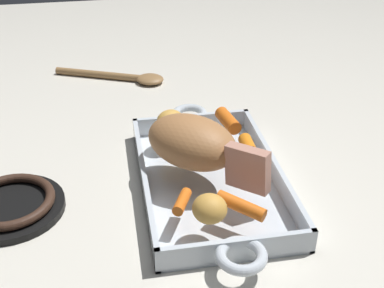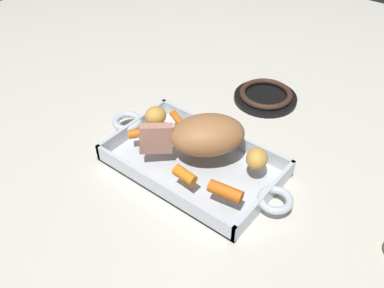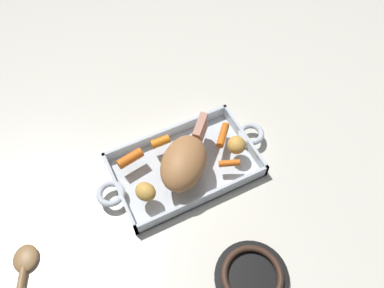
{
  "view_description": "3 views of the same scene",
  "coord_description": "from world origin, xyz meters",
  "px_view_note": "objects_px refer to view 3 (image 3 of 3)",
  "views": [
    {
      "loc": [
        0.62,
        -0.14,
        0.47
      ],
      "look_at": [
        -0.01,
        -0.03,
        0.07
      ],
      "focal_mm": 47.55,
      "sensor_mm": 36.0,
      "label": 1
    },
    {
      "loc": [
        -0.38,
        0.49,
        0.59
      ],
      "look_at": [
        0.01,
        -0.0,
        0.06
      ],
      "focal_mm": 39.93,
      "sensor_mm": 36.0,
      "label": 2
    },
    {
      "loc": [
        -0.19,
        -0.43,
        0.81
      ],
      "look_at": [
        0.03,
        0.01,
        0.07
      ],
      "focal_mm": 36.33,
      "sensor_mm": 36.0,
      "label": 3
    }
  ],
  "objects_px": {
    "baby_carrot_short": "(223,135)",
    "potato_near_roast": "(236,145)",
    "roasting_dish": "(185,166)",
    "baby_carrot_northeast": "(160,142)",
    "baby_carrot_southeast": "(130,158)",
    "potato_corner": "(146,192)",
    "pork_roast": "(184,163)",
    "baby_carrot_center_left": "(229,163)",
    "serving_spoon": "(20,287)",
    "stove_burner_rear": "(252,277)",
    "roast_slice_thin": "(200,131)"
  },
  "relations": [
    {
      "from": "serving_spoon",
      "to": "stove_burner_rear",
      "type": "bearing_deg",
      "value": -91.13
    },
    {
      "from": "baby_carrot_short",
      "to": "potato_corner",
      "type": "distance_m",
      "value": 0.23
    },
    {
      "from": "roast_slice_thin",
      "to": "potato_near_roast",
      "type": "bearing_deg",
      "value": -47.21
    },
    {
      "from": "potato_corner",
      "to": "stove_burner_rear",
      "type": "xyz_separation_m",
      "value": [
        0.12,
        -0.25,
        -0.04
      ]
    },
    {
      "from": "potato_corner",
      "to": "baby_carrot_northeast",
      "type": "bearing_deg",
      "value": 52.92
    },
    {
      "from": "pork_roast",
      "to": "baby_carrot_center_left",
      "type": "relative_size",
      "value": 2.95
    },
    {
      "from": "roasting_dish",
      "to": "baby_carrot_southeast",
      "type": "bearing_deg",
      "value": 154.4
    },
    {
      "from": "baby_carrot_northeast",
      "to": "stove_burner_rear",
      "type": "bearing_deg",
      "value": -83.69
    },
    {
      "from": "baby_carrot_northeast",
      "to": "baby_carrot_southeast",
      "type": "bearing_deg",
      "value": -171.59
    },
    {
      "from": "stove_burner_rear",
      "to": "baby_carrot_southeast",
      "type": "bearing_deg",
      "value": 109.23
    },
    {
      "from": "pork_roast",
      "to": "stove_burner_rear",
      "type": "xyz_separation_m",
      "value": [
        0.02,
        -0.27,
        -0.06
      ]
    },
    {
      "from": "baby_carrot_short",
      "to": "baby_carrot_northeast",
      "type": "bearing_deg",
      "value": 161.26
    },
    {
      "from": "baby_carrot_southeast",
      "to": "serving_spoon",
      "type": "xyz_separation_m",
      "value": [
        -0.3,
        -0.16,
        -0.04
      ]
    },
    {
      "from": "baby_carrot_northeast",
      "to": "potato_corner",
      "type": "height_order",
      "value": "potato_corner"
    },
    {
      "from": "roast_slice_thin",
      "to": "baby_carrot_northeast",
      "type": "relative_size",
      "value": 1.44
    },
    {
      "from": "pork_roast",
      "to": "baby_carrot_southeast",
      "type": "relative_size",
      "value": 2.35
    },
    {
      "from": "baby_carrot_center_left",
      "to": "baby_carrot_short",
      "type": "bearing_deg",
      "value": 71.95
    },
    {
      "from": "baby_carrot_short",
      "to": "potato_near_roast",
      "type": "distance_m",
      "value": 0.05
    },
    {
      "from": "pork_roast",
      "to": "baby_carrot_northeast",
      "type": "relative_size",
      "value": 3.27
    },
    {
      "from": "pork_roast",
      "to": "potato_near_roast",
      "type": "xyz_separation_m",
      "value": [
        0.14,
        -0.0,
        -0.02
      ]
    },
    {
      "from": "baby_carrot_center_left",
      "to": "baby_carrot_southeast",
      "type": "distance_m",
      "value": 0.23
    },
    {
      "from": "pork_roast",
      "to": "baby_carrot_short",
      "type": "height_order",
      "value": "pork_roast"
    },
    {
      "from": "pork_roast",
      "to": "potato_near_roast",
      "type": "distance_m",
      "value": 0.14
    },
    {
      "from": "roasting_dish",
      "to": "baby_carrot_center_left",
      "type": "bearing_deg",
      "value": -33.25
    },
    {
      "from": "baby_carrot_short",
      "to": "baby_carrot_southeast",
      "type": "bearing_deg",
      "value": 170.79
    },
    {
      "from": "serving_spoon",
      "to": "baby_carrot_short",
      "type": "bearing_deg",
      "value": -54.01
    },
    {
      "from": "roast_slice_thin",
      "to": "baby_carrot_center_left",
      "type": "xyz_separation_m",
      "value": [
        0.03,
        -0.1,
        -0.02
      ]
    },
    {
      "from": "roast_slice_thin",
      "to": "baby_carrot_short",
      "type": "bearing_deg",
      "value": -23.34
    },
    {
      "from": "serving_spoon",
      "to": "potato_corner",
      "type": "bearing_deg",
      "value": -55.85
    },
    {
      "from": "roast_slice_thin",
      "to": "baby_carrot_center_left",
      "type": "height_order",
      "value": "roast_slice_thin"
    },
    {
      "from": "roasting_dish",
      "to": "serving_spoon",
      "type": "xyz_separation_m",
      "value": [
        -0.41,
        -0.1,
        -0.0
      ]
    },
    {
      "from": "baby_carrot_southeast",
      "to": "baby_carrot_center_left",
      "type": "bearing_deg",
      "value": -29.08
    },
    {
      "from": "baby_carrot_southeast",
      "to": "potato_corner",
      "type": "bearing_deg",
      "value": -91.25
    },
    {
      "from": "baby_carrot_center_left",
      "to": "serving_spoon",
      "type": "bearing_deg",
      "value": -174.69
    },
    {
      "from": "potato_corner",
      "to": "roasting_dish",
      "type": "bearing_deg",
      "value": 21.31
    },
    {
      "from": "baby_carrot_northeast",
      "to": "baby_carrot_southeast",
      "type": "relative_size",
      "value": 0.72
    },
    {
      "from": "roast_slice_thin",
      "to": "potato_corner",
      "type": "relative_size",
      "value": 1.33
    },
    {
      "from": "serving_spoon",
      "to": "baby_carrot_southeast",
      "type": "bearing_deg",
      "value": -39.45
    },
    {
      "from": "roast_slice_thin",
      "to": "baby_carrot_center_left",
      "type": "distance_m",
      "value": 0.1
    },
    {
      "from": "baby_carrot_short",
      "to": "baby_carrot_southeast",
      "type": "relative_size",
      "value": 1.11
    },
    {
      "from": "baby_carrot_northeast",
      "to": "baby_carrot_southeast",
      "type": "height_order",
      "value": "baby_carrot_southeast"
    },
    {
      "from": "stove_burner_rear",
      "to": "serving_spoon",
      "type": "distance_m",
      "value": 0.46
    },
    {
      "from": "pork_roast",
      "to": "potato_near_roast",
      "type": "bearing_deg",
      "value": -0.42
    },
    {
      "from": "baby_carrot_short",
      "to": "potato_corner",
      "type": "bearing_deg",
      "value": -164.61
    },
    {
      "from": "pork_roast",
      "to": "baby_carrot_southeast",
      "type": "distance_m",
      "value": 0.13
    },
    {
      "from": "baby_carrot_southeast",
      "to": "potato_corner",
      "type": "relative_size",
      "value": 1.29
    },
    {
      "from": "stove_burner_rear",
      "to": "potato_corner",
      "type": "bearing_deg",
      "value": 116.36
    },
    {
      "from": "roasting_dish",
      "to": "baby_carrot_short",
      "type": "relative_size",
      "value": 6.32
    },
    {
      "from": "pork_roast",
      "to": "baby_carrot_short",
      "type": "xyz_separation_m",
      "value": [
        0.12,
        0.04,
        -0.03
      ]
    },
    {
      "from": "baby_carrot_southeast",
      "to": "potato_near_roast",
      "type": "distance_m",
      "value": 0.25
    }
  ]
}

